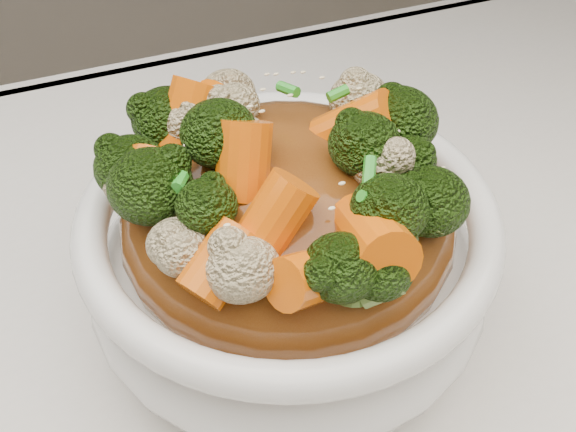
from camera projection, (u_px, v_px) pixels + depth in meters
name	position (u px, v px, depth m)	size (l,w,h in m)	color
tablecloth	(260.00, 422.00, 0.40)	(1.20, 0.80, 0.04)	white
bowl	(288.00, 260.00, 0.40)	(0.24, 0.24, 0.09)	white
sauce_base	(288.00, 220.00, 0.38)	(0.19, 0.19, 0.10)	#653411
carrots	(288.00, 120.00, 0.34)	(0.19, 0.19, 0.06)	#EA6207
broccoli	(288.00, 122.00, 0.34)	(0.19, 0.19, 0.05)	black
cauliflower	(288.00, 126.00, 0.34)	(0.19, 0.19, 0.04)	beige
scallions	(288.00, 118.00, 0.34)	(0.14, 0.14, 0.02)	#269422
sesame_seeds	(288.00, 118.00, 0.34)	(0.17, 0.17, 0.01)	beige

